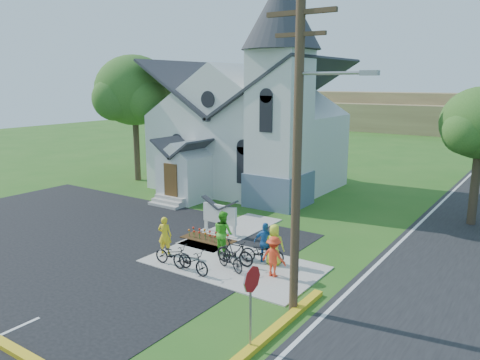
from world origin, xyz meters
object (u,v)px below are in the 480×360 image
Objects in this scene: bike_3 at (235,252)px; church_sign at (220,215)px; utility_pole at (299,145)px; cyclist_4 at (274,245)px; bike_1 at (230,259)px; cyclist_3 at (274,256)px; bike_2 at (190,261)px; stop_sign at (251,290)px; bike_0 at (173,254)px; cyclist_2 at (265,243)px; bike_4 at (262,252)px; cyclist_1 at (223,233)px; cyclist_0 at (165,235)px.

church_sign is at bearing 42.71° from bike_3.
utility_pole is 5.92m from cyclist_4.
cyclist_3 is (1.69, 0.46, 0.31)m from bike_1.
stop_sign is at bearing -119.38° from bike_2.
bike_1 reaches higher than bike_0.
stop_sign reaches higher than bike_0.
utility_pole is at bearing 111.64° from cyclist_4.
cyclist_2 is 1.00× the size of cyclist_4.
bike_4 reaches higher than bike_0.
church_sign is 9.97m from stop_sign.
church_sign is 1.41× the size of bike_1.
cyclist_2 is at bearing -47.92° from bike_3.
bike_0 is 2.45m from bike_3.
cyclist_1 is at bearing -13.71° from cyclist_4.
cyclist_0 is 0.96× the size of bike_3.
church_sign is 1.27× the size of bike_0.
cyclist_1 is at bearing 54.56° from bike_3.
cyclist_0 is 2.41m from bike_2.
cyclist_4 reaches higher than church_sign.
cyclist_2 reaches higher than church_sign.
bike_3 is at bearing 129.40° from stop_sign.
church_sign reaches higher than cyclist_3.
cyclist_2 is 0.39m from bike_4.
cyclist_4 is at bearing -59.01° from cyclist_3.
stop_sign is at bearing -124.98° from bike_0.
church_sign is 1.20× the size of bike_2.
bike_2 is (0.14, -2.32, -0.46)m from cyclist_1.
cyclist_1 reaches higher than cyclist_3.
stop_sign is 1.38× the size of bike_4.
cyclist_4 is (2.23, 2.54, 0.35)m from bike_2.
bike_1 is at bearing -43.35° from bike_2.
cyclist_0 is 0.98× the size of cyclist_2.
cyclist_3 is at bearing -95.97° from bike_3.
cyclist_1 is 1.21× the size of bike_1.
bike_3 is at bearing 35.59° from bike_1.
stop_sign is 1.49× the size of cyclist_2.
bike_3 is (2.79, -2.72, -0.46)m from church_sign.
bike_2 is at bearing 42.34° from cyclist_2.
cyclist_0 reaches higher than bike_4.
cyclist_4 is 0.93× the size of bike_4.
bike_2 is 1.18× the size of cyclist_3.
bike_0 is at bearing 20.89° from cyclist_3.
bike_0 is (0.82, -4.18, -0.52)m from church_sign.
church_sign reaches higher than bike_1.
cyclist_4 is (2.37, 0.22, -0.11)m from cyclist_1.
bike_3 is at bearing 16.39° from cyclist_4.
cyclist_1 reaches higher than bike_3.
stop_sign is at bearing 95.53° from cyclist_4.
utility_pole is 5.57× the size of bike_4.
utility_pole is 5.30× the size of cyclist_1.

